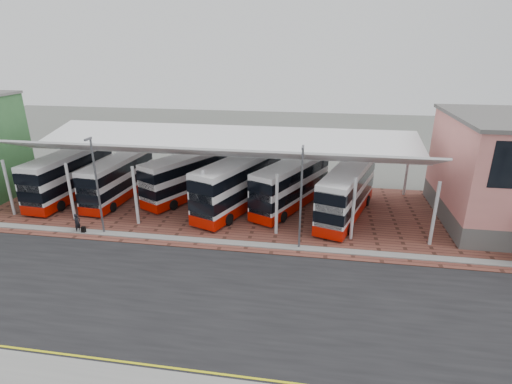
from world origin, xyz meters
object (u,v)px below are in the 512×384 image
bus_1 (118,179)px  bus_4 (291,185)px  bus_0 (70,175)px  bus_5 (347,193)px  pedestrian (77,223)px  bus_3 (239,184)px  bus_2 (189,176)px

bus_1 → bus_4: 17.05m
bus_0 → bus_5: (27.03, -0.65, -0.06)m
bus_4 → pedestrian: bus_4 is taller
bus_3 → bus_4: 4.90m
bus_1 → bus_3: 12.27m
bus_1 → bus_2: size_ratio=0.96×
bus_4 → bus_5: 5.22m
pedestrian → bus_3: bearing=-47.3°
bus_2 → bus_3: bus_3 is taller
bus_2 → bus_4: size_ratio=0.99×
bus_2 → bus_5: 15.50m
bus_5 → pedestrian: 22.96m
bus_1 → bus_2: bearing=17.9°
bus_2 → bus_0: bearing=-143.5°
bus_0 → bus_1: (4.98, 0.25, -0.23)m
bus_5 → bus_3: bearing=-165.0°
bus_1 → bus_5: bus_5 is taller
bus_3 → pedestrian: bearing=-127.9°
bus_0 → pedestrian: bearing=-51.4°
bus_0 → bus_4: bearing=6.0°
bus_0 → bus_3: bus_3 is taller
bus_0 → pedestrian: 9.12m
bus_5 → bus_2: bearing=-171.9°
bus_0 → pedestrian: bus_0 is taller
bus_3 → pedestrian: (-12.11, -7.17, -1.57)m
bus_3 → bus_5: bearing=19.0°
bus_4 → pedestrian: size_ratio=6.63×
bus_1 → bus_5: bearing=2.0°
bus_2 → bus_1: bearing=-139.0°
bus_1 → bus_4: bus_4 is taller
bus_1 → bus_5: size_ratio=0.92×
pedestrian → bus_1: bearing=13.2°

